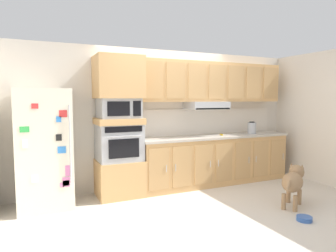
{
  "coord_description": "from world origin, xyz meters",
  "views": [
    {
      "loc": [
        -2.24,
        -4.09,
        1.61
      ],
      "look_at": [
        -0.32,
        0.16,
        1.19
      ],
      "focal_mm": 32.39,
      "sensor_mm": 36.0,
      "label": 1
    }
  ],
  "objects_px": {
    "dog": "(293,181)",
    "microwave": "(119,108)",
    "screwdriver": "(222,135)",
    "refrigerator": "(44,149)",
    "electric_kettle": "(252,128)",
    "built_in_oven": "(119,142)",
    "dog_food_bowl": "(304,218)"
  },
  "relations": [
    {
      "from": "refrigerator",
      "to": "built_in_oven",
      "type": "relative_size",
      "value": 2.51
    },
    {
      "from": "refrigerator",
      "to": "electric_kettle",
      "type": "xyz_separation_m",
      "value": [
        3.85,
        0.02,
        0.15
      ]
    },
    {
      "from": "screwdriver",
      "to": "electric_kettle",
      "type": "height_order",
      "value": "electric_kettle"
    },
    {
      "from": "screwdriver",
      "to": "refrigerator",
      "type": "bearing_deg",
      "value": -179.47
    },
    {
      "from": "dog_food_bowl",
      "to": "built_in_oven",
      "type": "bearing_deg",
      "value": 133.58
    },
    {
      "from": "microwave",
      "to": "dog",
      "type": "height_order",
      "value": "microwave"
    },
    {
      "from": "microwave",
      "to": "built_in_oven",
      "type": "bearing_deg",
      "value": 179.23
    },
    {
      "from": "screwdriver",
      "to": "electric_kettle",
      "type": "relative_size",
      "value": 0.6
    },
    {
      "from": "dog",
      "to": "microwave",
      "type": "bearing_deg",
      "value": 112.24
    },
    {
      "from": "refrigerator",
      "to": "microwave",
      "type": "xyz_separation_m",
      "value": [
        1.15,
        0.07,
        0.58
      ]
    },
    {
      "from": "screwdriver",
      "to": "dog_food_bowl",
      "type": "distance_m",
      "value": 2.2
    },
    {
      "from": "dog",
      "to": "refrigerator",
      "type": "bearing_deg",
      "value": 123.11
    },
    {
      "from": "microwave",
      "to": "electric_kettle",
      "type": "bearing_deg",
      "value": -1.0
    },
    {
      "from": "built_in_oven",
      "to": "electric_kettle",
      "type": "bearing_deg",
      "value": -1.0
    },
    {
      "from": "refrigerator",
      "to": "electric_kettle",
      "type": "bearing_deg",
      "value": 0.3
    },
    {
      "from": "screwdriver",
      "to": "electric_kettle",
      "type": "xyz_separation_m",
      "value": [
        0.71,
        -0.01,
        0.1
      ]
    },
    {
      "from": "refrigerator",
      "to": "built_in_oven",
      "type": "distance_m",
      "value": 1.15
    },
    {
      "from": "built_in_oven",
      "to": "dog",
      "type": "distance_m",
      "value": 2.79
    },
    {
      "from": "microwave",
      "to": "electric_kettle",
      "type": "relative_size",
      "value": 2.68
    },
    {
      "from": "refrigerator",
      "to": "dog_food_bowl",
      "type": "relative_size",
      "value": 8.8
    },
    {
      "from": "refrigerator",
      "to": "screwdriver",
      "type": "distance_m",
      "value": 3.15
    },
    {
      "from": "screwdriver",
      "to": "dog",
      "type": "distance_m",
      "value": 1.62
    },
    {
      "from": "microwave",
      "to": "electric_kettle",
      "type": "distance_m",
      "value": 2.74
    },
    {
      "from": "dog",
      "to": "built_in_oven",
      "type": "bearing_deg",
      "value": 112.24
    },
    {
      "from": "electric_kettle",
      "to": "dog_food_bowl",
      "type": "distance_m",
      "value": 2.36
    },
    {
      "from": "refrigerator",
      "to": "dog_food_bowl",
      "type": "distance_m",
      "value": 3.77
    },
    {
      "from": "electric_kettle",
      "to": "built_in_oven",
      "type": "bearing_deg",
      "value": 179.0
    },
    {
      "from": "microwave",
      "to": "dog_food_bowl",
      "type": "xyz_separation_m",
      "value": [
        1.94,
        -2.04,
        -1.43
      ]
    },
    {
      "from": "built_in_oven",
      "to": "microwave",
      "type": "height_order",
      "value": "microwave"
    },
    {
      "from": "screwdriver",
      "to": "dog_food_bowl",
      "type": "xyz_separation_m",
      "value": [
        -0.05,
        -2.0,
        -0.9
      ]
    },
    {
      "from": "electric_kettle",
      "to": "dog",
      "type": "height_order",
      "value": "electric_kettle"
    },
    {
      "from": "screwdriver",
      "to": "dog",
      "type": "height_order",
      "value": "screwdriver"
    }
  ]
}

